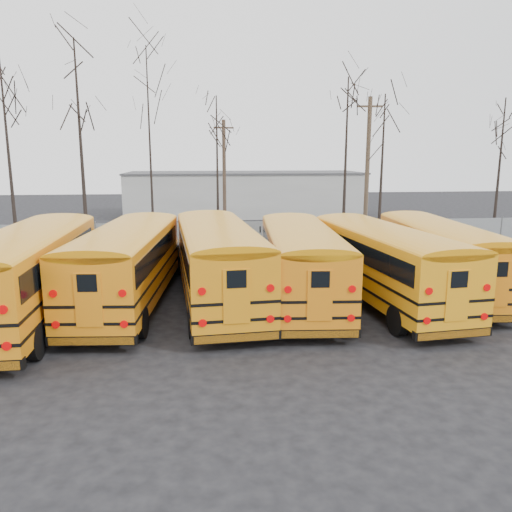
{
  "coord_description": "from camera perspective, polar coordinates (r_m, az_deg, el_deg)",
  "views": [
    {
      "loc": [
        -1.99,
        -16.27,
        5.74
      ],
      "look_at": [
        0.15,
        3.98,
        1.6
      ],
      "focal_mm": 35.0,
      "sensor_mm": 36.0,
      "label": 1
    }
  ],
  "objects": [
    {
      "name": "ground",
      "position": [
        17.36,
        0.9,
        -7.81
      ],
      "size": [
        120.0,
        120.0,
        0.0
      ],
      "primitive_type": "plane",
      "color": "black",
      "rests_on": "ground"
    },
    {
      "name": "fence",
      "position": [
        28.73,
        -1.98,
        1.99
      ],
      "size": [
        40.0,
        0.04,
        2.0
      ],
      "primitive_type": "cube",
      "color": "gray",
      "rests_on": "ground"
    },
    {
      "name": "distant_building",
      "position": [
        48.58,
        -1.31,
        7.08
      ],
      "size": [
        22.0,
        8.0,
        4.0
      ],
      "primitive_type": "cube",
      "color": "#B2B2AD",
      "rests_on": "ground"
    },
    {
      "name": "bus_a",
      "position": [
        19.08,
        -24.48,
        -1.05
      ],
      "size": [
        2.86,
        11.86,
        3.31
      ],
      "rotation": [
        0.0,
        0.0,
        0.01
      ],
      "color": "black",
      "rests_on": "ground"
    },
    {
      "name": "bus_b",
      "position": [
        19.65,
        -14.38,
        -0.26
      ],
      "size": [
        3.52,
        11.5,
        3.17
      ],
      "rotation": [
        0.0,
        0.0,
        -0.08
      ],
      "color": "black",
      "rests_on": "ground"
    },
    {
      "name": "bus_c",
      "position": [
        19.35,
        -4.47,
        0.02
      ],
      "size": [
        3.58,
        11.77,
        3.25
      ],
      "rotation": [
        0.0,
        0.0,
        0.08
      ],
      "color": "black",
      "rests_on": "ground"
    },
    {
      "name": "bus_d",
      "position": [
        19.6,
        5.04,
        -0.09
      ],
      "size": [
        3.32,
        11.24,
        3.11
      ],
      "rotation": [
        0.0,
        0.0,
        -0.07
      ],
      "color": "black",
      "rests_on": "ground"
    },
    {
      "name": "bus_e",
      "position": [
        20.02,
        14.26,
        -0.15
      ],
      "size": [
        3.69,
        11.3,
        3.11
      ],
      "rotation": [
        0.0,
        0.0,
        0.1
      ],
      "color": "black",
      "rests_on": "ground"
    },
    {
      "name": "bus_f",
      "position": [
        22.23,
        20.14,
        0.55
      ],
      "size": [
        3.21,
        11.07,
        3.06
      ],
      "rotation": [
        0.0,
        0.0,
        -0.06
      ],
      "color": "black",
      "rests_on": "ground"
    },
    {
      "name": "utility_pole_left",
      "position": [
        35.75,
        -3.64,
        8.96
      ],
      "size": [
        1.42,
        0.48,
        8.12
      ],
      "rotation": [
        0.0,
        0.0,
        0.26
      ],
      "color": "#433326",
      "rests_on": "ground"
    },
    {
      "name": "utility_pole_right",
      "position": [
        35.81,
        12.61,
        9.92
      ],
      "size": [
        1.71,
        0.34,
        9.59
      ],
      "rotation": [
        0.0,
        0.0,
        -0.13
      ],
      "color": "#4E3D2C",
      "rests_on": "ground"
    },
    {
      "name": "tree_0",
      "position": [
        35.59,
        -26.46,
        10.7
      ],
      "size": [
        0.26,
        0.26,
        11.95
      ],
      "primitive_type": "cone",
      "color": "black",
      "rests_on": "ground"
    },
    {
      "name": "tree_1",
      "position": [
        33.77,
        -19.39,
        11.86
      ],
      "size": [
        0.26,
        0.26,
        12.66
      ],
      "primitive_type": "cone",
      "color": "black",
      "rests_on": "ground"
    },
    {
      "name": "tree_2",
      "position": [
        33.98,
        -12.02,
        12.1
      ],
      "size": [
        0.26,
        0.26,
        12.49
      ],
      "primitive_type": "cone",
      "color": "black",
      "rests_on": "ground"
    },
    {
      "name": "tree_3",
      "position": [
        32.53,
        -4.44,
        9.6
      ],
      "size": [
        0.26,
        0.26,
        9.37
      ],
      "primitive_type": "cone",
      "color": "black",
      "rests_on": "ground"
    },
    {
      "name": "tree_4",
      "position": [
        32.88,
        10.19,
        10.44
      ],
      "size": [
        0.26,
        0.26,
        10.48
      ],
      "primitive_type": "cone",
      "color": "black",
      "rests_on": "ground"
    },
    {
      "name": "tree_5",
      "position": [
        33.65,
        14.16,
        9.46
      ],
      "size": [
        0.26,
        0.26,
        9.5
      ],
      "primitive_type": "cone",
      "color": "black",
      "rests_on": "ground"
    },
    {
      "name": "tree_6",
      "position": [
        39.65,
        26.04,
        9.0
      ],
      "size": [
        0.26,
        0.26,
        9.61
      ],
      "primitive_type": "cone",
      "color": "black",
      "rests_on": "ground"
    }
  ]
}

